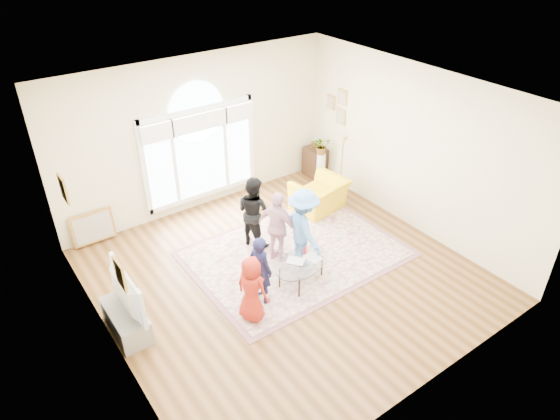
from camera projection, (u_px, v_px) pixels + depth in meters
ground at (285, 274)px, 8.77m from camera, size 6.00×6.00×0.00m
room_shell at (202, 139)px, 9.91m from camera, size 6.00×6.00×6.00m
area_rug at (295, 254)px, 9.28m from camera, size 3.60×2.60×0.02m
rug_border at (295, 254)px, 9.28m from camera, size 3.80×2.80×0.01m
tv_console at (126, 321)px, 7.51m from camera, size 0.45×1.00×0.42m
television at (121, 293)px, 7.23m from camera, size 0.18×1.17×0.67m
coffee_table at (301, 263)px, 8.40m from camera, size 1.26×1.01×0.54m
armchair at (319, 195)px, 10.47m from camera, size 1.18×1.07×0.68m
side_cabinet at (315, 162)px, 11.78m from camera, size 0.40×0.50×0.70m
floor_lamp at (343, 145)px, 10.36m from camera, size 0.31×0.31×1.51m
plant_pedestal at (321, 168)px, 11.52m from camera, size 0.20×0.20×0.70m
potted_plant at (322, 145)px, 11.23m from camera, size 0.46×0.43×0.42m
leaning_picture at (96, 242)px, 9.60m from camera, size 0.80×0.14×0.62m
child_red at (252, 289)px, 7.56m from camera, size 0.54×0.65×1.13m
child_navy at (261, 269)px, 7.89m from camera, size 0.38×0.50×1.21m
child_black at (253, 211)px, 9.20m from camera, size 0.69×0.79×1.39m
child_pink at (278, 227)px, 8.77m from camera, size 0.60×0.87×1.37m
child_blue at (303, 228)px, 8.63m from camera, size 0.67×1.03×1.49m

